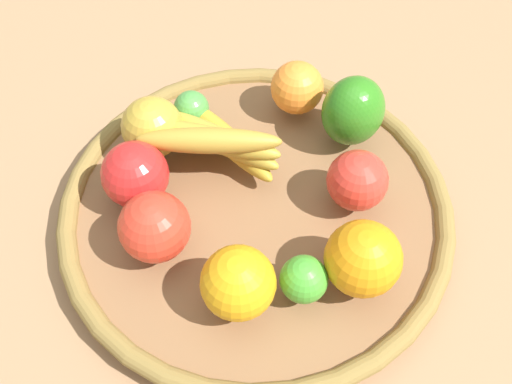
{
  "coord_description": "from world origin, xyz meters",
  "views": [
    {
      "loc": [
        -0.22,
        -0.35,
        0.63
      ],
      "look_at": [
        0.0,
        0.0,
        0.06
      ],
      "focal_mm": 42.89,
      "sensor_mm": 36.0,
      "label": 1
    }
  ],
  "objects": [
    {
      "name": "ground_plane",
      "position": [
        0.0,
        0.0,
        0.0
      ],
      "size": [
        2.4,
        2.4,
        0.0
      ],
      "primitive_type": "plane",
      "color": "#9A724F",
      "rests_on": "ground"
    },
    {
      "name": "basket",
      "position": [
        0.0,
        0.0,
        0.02
      ],
      "size": [
        0.47,
        0.47,
        0.04
      ],
      "color": "brown",
      "rests_on": "ground_plane"
    },
    {
      "name": "lime_1",
      "position": [
        -0.02,
        -0.12,
        0.06
      ],
      "size": [
        0.07,
        0.07,
        0.05
      ],
      "primitive_type": "sphere",
      "rotation": [
        0.0,
        0.0,
        1.22
      ],
      "color": "green",
      "rests_on": "basket"
    },
    {
      "name": "apple_2",
      "position": [
        -0.12,
        0.01,
        0.08
      ],
      "size": [
        0.11,
        0.11,
        0.08
      ],
      "primitive_type": "sphere",
      "rotation": [
        0.0,
        0.0,
        2.24
      ],
      "color": "red",
      "rests_on": "basket"
    },
    {
      "name": "orange_2",
      "position": [
        0.04,
        -0.14,
        0.08
      ],
      "size": [
        0.11,
        0.11,
        0.08
      ],
      "primitive_type": "sphere",
      "rotation": [
        0.0,
        0.0,
        4.1
      ],
      "color": "orange",
      "rests_on": "basket"
    },
    {
      "name": "apple_3",
      "position": [
        0.1,
        -0.06,
        0.07
      ],
      "size": [
        0.08,
        0.08,
        0.07
      ],
      "primitive_type": "sphere",
      "rotation": [
        0.0,
        0.0,
        4.84
      ],
      "color": "red",
      "rests_on": "basket"
    },
    {
      "name": "banana_bunch",
      "position": [
        -0.0,
        0.08,
        0.08
      ],
      "size": [
        0.16,
        0.17,
        0.07
      ],
      "color": "#B59429",
      "rests_on": "basket"
    },
    {
      "name": "apple_0",
      "position": [
        -0.06,
        0.14,
        0.08
      ],
      "size": [
        0.09,
        0.09,
        0.08
      ],
      "primitive_type": "sphere",
      "rotation": [
        0.0,
        0.0,
        1.38
      ],
      "color": "#B59330",
      "rests_on": "basket"
    },
    {
      "name": "orange_1",
      "position": [
        0.13,
        0.1,
        0.07
      ],
      "size": [
        0.09,
        0.09,
        0.07
      ],
      "primitive_type": "sphere",
      "rotation": [
        0.0,
        0.0,
        4.4
      ],
      "color": "orange",
      "rests_on": "basket"
    },
    {
      "name": "apple_1",
      "position": [
        -0.11,
        0.08,
        0.08
      ],
      "size": [
        0.08,
        0.08,
        0.08
      ],
      "primitive_type": "sphere",
      "rotation": [
        0.0,
        0.0,
        1.64
      ],
      "color": "red",
      "rests_on": "basket"
    },
    {
      "name": "orange_0",
      "position": [
        -0.08,
        -0.1,
        0.08
      ],
      "size": [
        0.08,
        0.08,
        0.08
      ],
      "primitive_type": "sphere",
      "rotation": [
        0.0,
        0.0,
        3.2
      ],
      "color": "orange",
      "rests_on": "basket"
    },
    {
      "name": "lime_0",
      "position": [
        -0.0,
        0.15,
        0.06
      ],
      "size": [
        0.06,
        0.06,
        0.05
      ],
      "primitive_type": "sphere",
      "rotation": [
        0.0,
        0.0,
        5.43
      ],
      "color": "#48923F",
      "rests_on": "basket"
    },
    {
      "name": "bell_pepper",
      "position": [
        0.15,
        0.02,
        0.09
      ],
      "size": [
        0.09,
        0.08,
        0.09
      ],
      "primitive_type": "ellipsoid",
      "rotation": [
        0.0,
        0.0,
        0.13
      ],
      "color": "#2D781B",
      "rests_on": "basket"
    }
  ]
}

